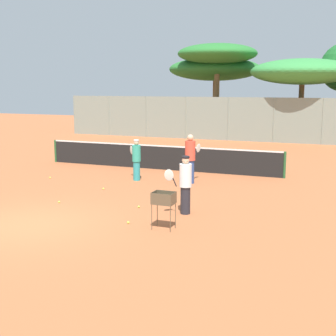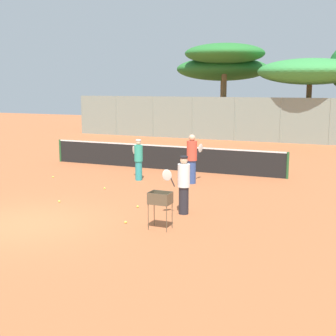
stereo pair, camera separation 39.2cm
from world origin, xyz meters
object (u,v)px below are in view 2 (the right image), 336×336
at_px(tennis_net, 162,157).
at_px(player_yellow_shirt, 183,184).
at_px(parked_car, 315,128).
at_px(player_red_cap, 192,158).
at_px(player_white_outfit, 138,159).
at_px(ball_cart, 160,201).

bearing_deg(tennis_net, player_yellow_shirt, -61.17).
relative_size(tennis_net, parked_car, 2.60).
distance_m(tennis_net, parked_car, 16.70).
bearing_deg(player_red_cap, parked_car, 7.45).
distance_m(player_white_outfit, parked_car, 19.12).
distance_m(player_red_cap, player_yellow_shirt, 4.28).
height_order(player_yellow_shirt, parked_car, player_yellow_shirt).
distance_m(player_red_cap, parked_car, 18.49).
distance_m(tennis_net, ball_cart, 8.71).
distance_m(player_yellow_shirt, ball_cart, 1.59).
bearing_deg(tennis_net, player_white_outfit, -87.14).
height_order(player_red_cap, ball_cart, player_red_cap).
xyz_separation_m(tennis_net, player_red_cap, (2.25, -2.30, 0.39)).
bearing_deg(player_red_cap, player_white_outfit, 111.59).
relative_size(tennis_net, ball_cart, 11.23).
relative_size(player_yellow_shirt, ball_cart, 1.73).
height_order(tennis_net, player_yellow_shirt, player_yellow_shirt).
height_order(player_white_outfit, player_yellow_shirt, player_yellow_shirt).
xyz_separation_m(player_red_cap, player_yellow_shirt, (1.27, -4.09, -0.08)).
xyz_separation_m(tennis_net, ball_cart, (3.51, -7.97, 0.18)).
bearing_deg(ball_cart, player_yellow_shirt, 89.68).
xyz_separation_m(player_white_outfit, ball_cart, (3.38, -5.43, -0.09)).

